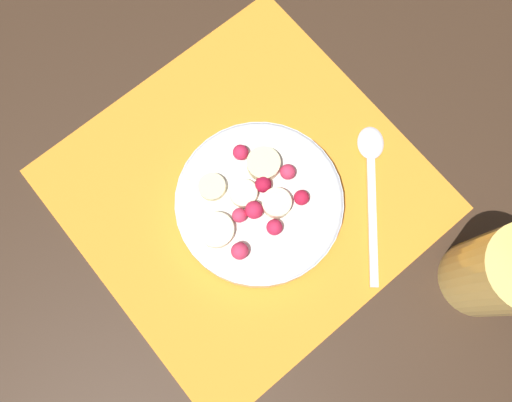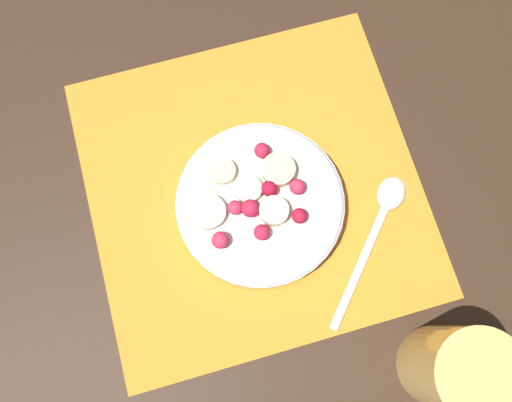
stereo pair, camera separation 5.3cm
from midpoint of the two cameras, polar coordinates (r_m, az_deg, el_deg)
ground_plane at (r=0.57m, az=2.31°, el=1.06°), size 3.00×3.00×0.00m
placemat at (r=0.57m, az=2.32°, el=1.14°), size 0.37×0.37×0.01m
fruit_bowl at (r=0.54m, az=2.70°, el=-0.96°), size 0.18×0.18×0.05m
spoon at (r=0.58m, az=16.53°, el=-2.44°), size 0.15×0.14×0.01m
drinking_glass at (r=0.54m, az=24.69°, el=-17.76°), size 0.08×0.08×0.12m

